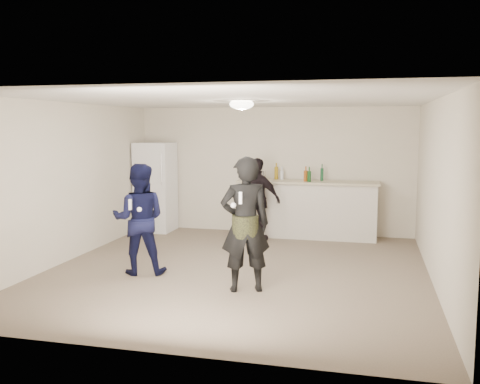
% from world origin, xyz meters
% --- Properties ---
extents(floor, '(6.00, 6.00, 0.00)m').
position_xyz_m(floor, '(0.00, 0.00, 0.00)').
color(floor, '#6B5B4C').
rests_on(floor, ground).
extents(ceiling, '(6.00, 6.00, 0.00)m').
position_xyz_m(ceiling, '(0.00, 0.00, 2.50)').
color(ceiling, silver).
rests_on(ceiling, wall_back).
extents(wall_back, '(6.00, 0.00, 6.00)m').
position_xyz_m(wall_back, '(0.00, 3.00, 1.25)').
color(wall_back, beige).
rests_on(wall_back, floor).
extents(wall_front, '(6.00, 0.00, 6.00)m').
position_xyz_m(wall_front, '(0.00, -3.00, 1.25)').
color(wall_front, beige).
rests_on(wall_front, floor).
extents(wall_left, '(0.00, 6.00, 6.00)m').
position_xyz_m(wall_left, '(-2.75, 0.00, 1.25)').
color(wall_left, beige).
rests_on(wall_left, floor).
extents(wall_right, '(0.00, 6.00, 6.00)m').
position_xyz_m(wall_right, '(2.75, 0.00, 1.25)').
color(wall_right, beige).
rests_on(wall_right, floor).
extents(counter, '(2.60, 0.56, 1.05)m').
position_xyz_m(counter, '(0.73, 2.67, 0.53)').
color(counter, beige).
rests_on(counter, floor).
extents(counter_top, '(2.68, 0.64, 0.04)m').
position_xyz_m(counter_top, '(0.73, 2.67, 1.07)').
color(counter_top, '#BBAF91').
rests_on(counter_top, counter).
extents(fridge, '(0.70, 0.70, 1.80)m').
position_xyz_m(fridge, '(-2.36, 2.60, 0.90)').
color(fridge, white).
rests_on(fridge, floor).
extents(fridge_handle, '(0.02, 0.02, 0.60)m').
position_xyz_m(fridge_handle, '(-2.08, 2.23, 1.30)').
color(fridge_handle, silver).
rests_on(fridge_handle, fridge).
extents(ceiling_dome, '(0.36, 0.36, 0.16)m').
position_xyz_m(ceiling_dome, '(0.00, 0.30, 2.45)').
color(ceiling_dome, white).
rests_on(ceiling_dome, ceiling).
extents(shaker, '(0.08, 0.08, 0.17)m').
position_xyz_m(shaker, '(-0.16, 2.77, 1.18)').
color(shaker, silver).
rests_on(shaker, counter_top).
extents(man, '(0.91, 0.79, 1.60)m').
position_xyz_m(man, '(-1.33, -0.47, 0.80)').
color(man, '#0F1242').
rests_on(man, floor).
extents(woman, '(0.75, 0.62, 1.75)m').
position_xyz_m(woman, '(0.34, -0.92, 0.87)').
color(woman, black).
rests_on(woman, floor).
extents(camo_shorts, '(0.34, 0.34, 0.28)m').
position_xyz_m(camo_shorts, '(0.34, -0.92, 0.85)').
color(camo_shorts, '#313618').
rests_on(camo_shorts, woman).
extents(spectator, '(0.98, 0.61, 1.55)m').
position_xyz_m(spectator, '(-0.13, 2.12, 0.77)').
color(spectator, black).
rests_on(spectator, floor).
extents(remote_man, '(0.04, 0.04, 0.15)m').
position_xyz_m(remote_man, '(-1.33, -0.75, 1.05)').
color(remote_man, white).
rests_on(remote_man, man).
extents(nunchuk_man, '(0.07, 0.07, 0.07)m').
position_xyz_m(nunchuk_man, '(-1.21, -0.72, 0.98)').
color(nunchuk_man, white).
rests_on(nunchuk_man, man).
extents(remote_woman, '(0.04, 0.04, 0.15)m').
position_xyz_m(remote_woman, '(0.34, -1.17, 1.25)').
color(remote_woman, white).
rests_on(remote_woman, woman).
extents(nunchuk_woman, '(0.07, 0.07, 0.07)m').
position_xyz_m(nunchuk_woman, '(0.24, -1.14, 1.15)').
color(nunchuk_woman, white).
rests_on(nunchuk_woman, woman).
extents(bottle_cluster, '(0.96, 0.40, 0.24)m').
position_xyz_m(bottle_cluster, '(0.53, 2.70, 1.20)').
color(bottle_cluster, silver).
rests_on(bottle_cluster, counter_top).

